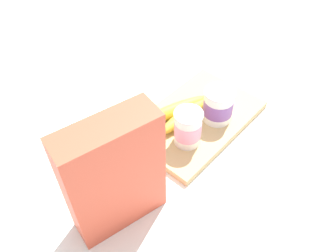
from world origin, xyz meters
The scene contains 6 objects.
ground_plane centered at (0.00, 0.00, 0.00)m, with size 2.40×2.40×0.00m, color white.
cutting_board centered at (0.00, 0.00, 0.01)m, with size 0.33×0.21×0.02m, color tan.
cereal_box centered at (0.30, 0.05, 0.13)m, with size 0.18×0.06×0.26m, color #D85138.
yogurt_cup_front centered at (-0.03, 0.04, 0.06)m, with size 0.07×0.07×0.09m.
yogurt_cup_back centered at (0.08, 0.03, 0.06)m, with size 0.07×0.07×0.09m.
banana_bunch centered at (0.02, -0.03, 0.04)m, with size 0.19×0.10×0.04m.
Camera 1 is at (0.51, 0.35, 0.63)m, focal length 37.49 mm.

